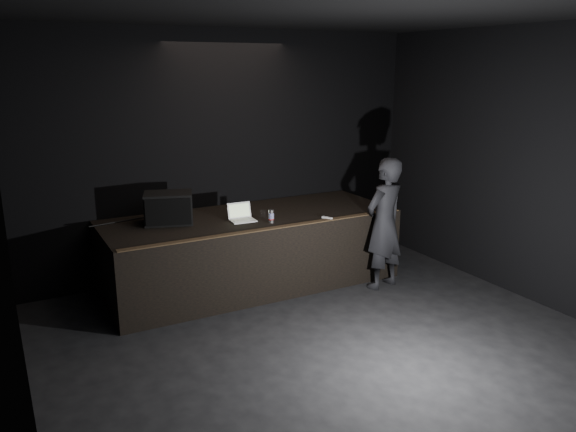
# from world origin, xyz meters

# --- Properties ---
(ground) EXTENTS (7.00, 7.00, 0.00)m
(ground) POSITION_xyz_m (0.00, 0.00, 0.00)
(ground) COLOR black
(ground) RESTS_ON ground
(room_walls) EXTENTS (6.10, 7.10, 3.52)m
(room_walls) POSITION_xyz_m (0.00, 0.00, 2.02)
(room_walls) COLOR black
(room_walls) RESTS_ON ground
(stage_riser) EXTENTS (4.00, 1.50, 1.00)m
(stage_riser) POSITION_xyz_m (0.00, 2.73, 0.50)
(stage_riser) COLOR black
(stage_riser) RESTS_ON ground
(riser_lip) EXTENTS (3.92, 0.10, 0.01)m
(riser_lip) POSITION_xyz_m (0.00, 2.02, 1.01)
(riser_lip) COLOR brown
(riser_lip) RESTS_ON stage_riser
(stage_monitor) EXTENTS (0.71, 0.61, 0.41)m
(stage_monitor) POSITION_xyz_m (-1.10, 2.88, 1.20)
(stage_monitor) COLOR black
(stage_monitor) RESTS_ON stage_riser
(cable) EXTENTS (0.96, 0.18, 0.02)m
(cable) POSITION_xyz_m (-1.59, 3.24, 1.01)
(cable) COLOR black
(cable) RESTS_ON stage_riser
(laptop) EXTENTS (0.34, 0.30, 0.22)m
(laptop) POSITION_xyz_m (-0.21, 2.57, 1.06)
(laptop) COLOR silver
(laptop) RESTS_ON stage_riser
(beer_can) EXTENTS (0.07, 0.07, 0.17)m
(beer_can) POSITION_xyz_m (0.08, 2.27, 1.09)
(beer_can) COLOR silver
(beer_can) RESTS_ON stage_riser
(plastic_cup) EXTENTS (0.08, 0.08, 0.10)m
(plastic_cup) POSITION_xyz_m (0.10, 2.54, 1.05)
(plastic_cup) COLOR white
(plastic_cup) RESTS_ON stage_riser
(wii_remote) EXTENTS (0.10, 0.15, 0.03)m
(wii_remote) POSITION_xyz_m (0.83, 2.08, 1.01)
(wii_remote) COLOR silver
(wii_remote) RESTS_ON stage_riser
(person) EXTENTS (0.75, 0.58, 1.82)m
(person) POSITION_xyz_m (1.56, 1.78, 0.91)
(person) COLOR black
(person) RESTS_ON ground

